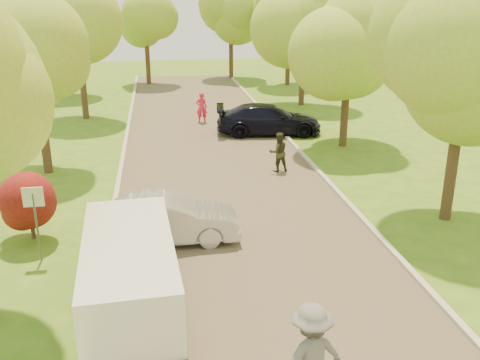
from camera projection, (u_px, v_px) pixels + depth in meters
ground at (276, 325)px, 11.99m from camera, size 100.00×100.00×0.00m
road at (229, 197)px, 19.44m from camera, size 8.00×60.00×0.01m
curb_left at (115, 202)px, 18.84m from camera, size 0.18×60.00×0.12m
curb_right at (336, 190)px, 20.01m from camera, size 0.18×60.00×0.12m
street_sign at (35, 209)px, 14.36m from camera, size 0.55×0.06×2.17m
red_shrub at (29, 205)px, 15.84m from camera, size 1.70×1.70×1.95m
tree_l_midb at (40, 60)px, 20.66m from camera, size 4.30×4.20×6.62m
tree_l_far at (81, 22)px, 29.74m from camera, size 4.92×4.80×7.79m
tree_r_mida at (475, 47)px, 15.82m from camera, size 5.13×5.00×7.95m
tree_r_midb at (353, 43)px, 24.37m from camera, size 4.51×4.40×7.01m
tree_r_far at (308, 13)px, 33.46m from camera, size 5.33×5.20×8.34m
tree_bg_a at (60, 19)px, 36.90m from camera, size 5.12×5.00×7.72m
tree_bg_b at (292, 13)px, 41.15m from camera, size 5.12×5.00×7.95m
tree_bg_c at (148, 19)px, 41.59m from camera, size 4.92×4.80×7.33m
tree_bg_d at (233, 14)px, 44.37m from camera, size 5.12×5.00×7.72m
minivan at (130, 275)px, 12.12m from camera, size 2.29×5.20×1.90m
silver_sedan at (166, 220)px, 15.80m from camera, size 4.32×1.56×1.42m
dark_sedan at (269, 119)px, 27.84m from camera, size 5.64×2.81×1.57m
skateboarder at (310, 356)px, 9.20m from camera, size 1.43×1.02×2.01m
person_striped at (202, 108)px, 30.29m from camera, size 0.65×0.45×1.72m
person_olive at (278, 152)px, 21.99m from camera, size 0.87×0.71×1.66m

